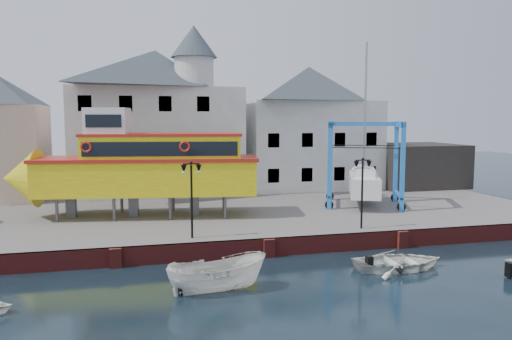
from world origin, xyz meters
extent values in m
plane|color=#15232C|center=(0.00, 0.00, 0.00)|extent=(140.00, 140.00, 0.00)
cube|color=#605852|center=(0.00, 11.00, 0.50)|extent=(44.00, 22.00, 1.00)
cube|color=maroon|center=(0.00, 0.12, 0.50)|extent=(44.00, 0.25, 1.00)
cube|color=maroon|center=(-8.00, -0.05, 0.50)|extent=(0.60, 0.36, 1.00)
cube|color=maroon|center=(0.00, -0.05, 0.50)|extent=(0.60, 0.36, 1.00)
cube|color=maroon|center=(8.00, -0.05, 0.50)|extent=(0.60, 0.36, 1.00)
cube|color=silver|center=(-5.00, 18.50, 5.50)|extent=(14.00, 8.00, 9.00)
pyramid|color=#363E45|center=(-5.00, 18.50, 11.60)|extent=(14.00, 8.00, 3.20)
cube|color=black|center=(-10.50, 14.54, 2.60)|extent=(1.00, 0.08, 1.20)
cube|color=black|center=(-7.50, 14.54, 2.60)|extent=(1.00, 0.08, 1.20)
cube|color=black|center=(-4.50, 14.54, 2.60)|extent=(1.00, 0.08, 1.20)
cube|color=black|center=(-1.50, 14.54, 2.60)|extent=(1.00, 0.08, 1.20)
cube|color=black|center=(-10.50, 14.54, 5.60)|extent=(1.00, 0.08, 1.20)
cube|color=black|center=(-7.50, 14.54, 5.60)|extent=(1.00, 0.08, 1.20)
cube|color=black|center=(-4.50, 14.54, 5.60)|extent=(1.00, 0.08, 1.20)
cube|color=black|center=(-1.50, 14.54, 5.60)|extent=(1.00, 0.08, 1.20)
cube|color=black|center=(-10.50, 14.54, 8.60)|extent=(1.00, 0.08, 1.20)
cube|color=black|center=(-7.50, 14.54, 8.60)|extent=(1.00, 0.08, 1.20)
cube|color=black|center=(-4.50, 14.54, 8.60)|extent=(1.00, 0.08, 1.20)
cube|color=black|center=(-1.50, 14.54, 8.60)|extent=(1.00, 0.08, 1.20)
cylinder|color=silver|center=(-2.00, 16.10, 11.20)|extent=(3.20, 3.20, 2.40)
cone|color=#363E45|center=(-2.00, 16.10, 13.70)|extent=(3.80, 3.80, 2.60)
cube|color=silver|center=(9.00, 19.00, 5.00)|extent=(12.00, 8.00, 8.00)
pyramid|color=#363E45|center=(9.00, 19.00, 10.60)|extent=(12.00, 8.00, 3.20)
cube|color=black|center=(4.50, 15.04, 2.60)|extent=(1.00, 0.08, 1.20)
cube|color=black|center=(7.50, 15.04, 2.60)|extent=(1.00, 0.08, 1.20)
cube|color=black|center=(10.50, 15.04, 2.60)|extent=(1.00, 0.08, 1.20)
cube|color=black|center=(13.50, 15.04, 2.60)|extent=(1.00, 0.08, 1.20)
cube|color=black|center=(4.50, 15.04, 5.60)|extent=(1.00, 0.08, 1.20)
cube|color=black|center=(7.50, 15.04, 5.60)|extent=(1.00, 0.08, 1.20)
cube|color=black|center=(10.50, 15.04, 5.60)|extent=(1.00, 0.08, 1.20)
cube|color=black|center=(13.50, 15.04, 5.60)|extent=(1.00, 0.08, 1.20)
cube|color=black|center=(19.00, 17.00, 3.00)|extent=(8.00, 7.00, 4.00)
cylinder|color=black|center=(-4.00, 1.20, 3.00)|extent=(0.12, 0.12, 4.00)
cube|color=black|center=(-4.00, 1.20, 5.05)|extent=(0.90, 0.06, 0.06)
sphere|color=black|center=(-4.00, 1.20, 5.12)|extent=(0.16, 0.16, 0.16)
cone|color=black|center=(-4.40, 1.20, 4.78)|extent=(0.32, 0.32, 0.45)
sphere|color=white|center=(-4.40, 1.20, 4.60)|extent=(0.18, 0.18, 0.18)
cone|color=black|center=(-3.60, 1.20, 4.78)|extent=(0.32, 0.32, 0.45)
sphere|color=white|center=(-3.60, 1.20, 4.60)|extent=(0.18, 0.18, 0.18)
cylinder|color=black|center=(6.00, 1.20, 3.00)|extent=(0.12, 0.12, 4.00)
cube|color=black|center=(6.00, 1.20, 5.05)|extent=(0.90, 0.06, 0.06)
sphere|color=black|center=(6.00, 1.20, 5.12)|extent=(0.16, 0.16, 0.16)
cone|color=black|center=(5.60, 1.20, 4.78)|extent=(0.32, 0.32, 0.45)
sphere|color=white|center=(5.60, 1.20, 4.60)|extent=(0.18, 0.18, 0.18)
cone|color=black|center=(6.40, 1.20, 4.78)|extent=(0.32, 0.32, 0.45)
sphere|color=white|center=(6.40, 1.20, 4.60)|extent=(0.18, 0.18, 0.18)
cylinder|color=#59595E|center=(-11.76, 7.43, 1.75)|extent=(0.23, 0.23, 1.51)
cylinder|color=#59595E|center=(-11.34, 10.21, 1.75)|extent=(0.23, 0.23, 1.51)
cylinder|color=#59595E|center=(-8.28, 6.91, 1.75)|extent=(0.23, 0.23, 1.51)
cylinder|color=#59595E|center=(-7.87, 9.69, 1.75)|extent=(0.23, 0.23, 1.51)
cylinder|color=#59595E|center=(-4.81, 6.39, 1.75)|extent=(0.23, 0.23, 1.51)
cylinder|color=#59595E|center=(-4.40, 9.17, 1.75)|extent=(0.23, 0.23, 1.51)
cylinder|color=#59595E|center=(-1.33, 5.88, 1.75)|extent=(0.23, 0.23, 1.51)
cylinder|color=#59595E|center=(-0.92, 8.66, 1.75)|extent=(0.23, 0.23, 1.51)
cube|color=#59595E|center=(-11.06, 8.75, 1.75)|extent=(0.67, 0.59, 1.51)
cube|color=#59595E|center=(-7.08, 8.15, 1.75)|extent=(0.67, 0.59, 1.51)
cube|color=#59595E|center=(-3.11, 7.56, 1.75)|extent=(0.67, 0.59, 1.51)
cube|color=gold|center=(-6.09, 8.01, 3.61)|extent=(14.46, 5.84, 2.21)
cone|color=gold|center=(-14.13, 9.20, 3.61)|extent=(2.75, 4.10, 3.81)
cube|color=#AF2116|center=(-6.09, 8.01, 4.81)|extent=(14.78, 6.05, 0.22)
cube|color=gold|center=(-5.10, 7.86, 5.52)|extent=(10.43, 4.86, 1.61)
cube|color=black|center=(-5.35, 6.14, 5.57)|extent=(9.54, 1.48, 0.90)
cube|color=black|center=(-4.84, 9.58, 5.57)|extent=(9.54, 1.48, 0.90)
cube|color=#AF2116|center=(-5.10, 7.86, 6.41)|extent=(10.64, 4.98, 0.18)
cube|color=white|center=(-8.57, 8.38, 7.23)|extent=(2.97, 2.97, 1.83)
cube|color=black|center=(-8.77, 7.06, 7.31)|extent=(2.18, 0.38, 0.80)
torus|color=#AF2116|center=(-9.83, 6.76, 5.72)|extent=(0.72, 0.24, 0.70)
torus|color=#AF2116|center=(-3.87, 5.87, 5.72)|extent=(0.72, 0.24, 0.70)
cube|color=blue|center=(6.49, 7.43, 4.09)|extent=(0.41, 0.41, 6.19)
cylinder|color=black|center=(6.49, 7.43, 1.31)|extent=(0.66, 0.44, 0.62)
cube|color=blue|center=(8.10, 11.21, 4.09)|extent=(0.41, 0.41, 6.19)
cylinder|color=black|center=(8.10, 11.21, 1.31)|extent=(0.66, 0.44, 0.62)
cube|color=blue|center=(11.09, 5.48, 4.09)|extent=(0.41, 0.41, 6.19)
cylinder|color=black|center=(11.09, 5.48, 1.31)|extent=(0.66, 0.44, 0.62)
cube|color=blue|center=(12.69, 9.27, 4.09)|extent=(0.41, 0.41, 6.19)
cylinder|color=black|center=(12.69, 9.27, 1.31)|extent=(0.66, 0.44, 0.62)
cube|color=blue|center=(7.30, 9.32, 7.03)|extent=(2.01, 4.19, 0.43)
cube|color=blue|center=(7.30, 9.32, 1.88)|extent=(1.92, 4.15, 0.19)
cube|color=blue|center=(11.89, 7.37, 7.03)|extent=(2.01, 4.19, 0.43)
cube|color=blue|center=(11.89, 7.37, 1.88)|extent=(1.92, 4.15, 0.19)
cube|color=blue|center=(10.40, 10.24, 7.03)|extent=(5.00, 2.35, 0.31)
cube|color=white|center=(9.59, 8.35, 2.59)|extent=(4.46, 6.89, 1.41)
cone|color=white|center=(11.13, 11.97, 2.59)|extent=(2.42, 2.09, 2.03)
cube|color=#59595E|center=(9.59, 8.35, 1.57)|extent=(0.82, 1.55, 0.62)
cube|color=white|center=(9.42, 7.94, 3.56)|extent=(2.34, 2.99, 0.53)
cylinder|color=#99999E|center=(9.77, 8.75, 8.16)|extent=(0.21, 0.21, 9.72)
cube|color=black|center=(8.97, 6.88, 5.39)|extent=(4.38, 1.95, 0.05)
cube|color=black|center=(10.22, 9.81, 5.39)|extent=(4.38, 1.95, 0.05)
imported|color=white|center=(-3.58, -4.67, 0.00)|extent=(4.58, 2.08, 1.71)
imported|color=white|center=(5.75, -3.58, 0.00)|extent=(4.72, 3.49, 0.94)
camera|label=1|loc=(-6.95, -25.45, 7.54)|focal=35.00mm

